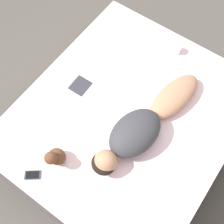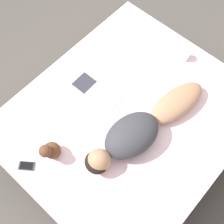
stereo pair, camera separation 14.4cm
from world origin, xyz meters
The scene contains 7 objects.
ground_plane centered at (0.00, 0.00, 0.00)m, with size 12.00×12.00×0.00m, color #4C4742.
bed centered at (0.00, 0.00, 0.25)m, with size 1.94×2.24×0.51m.
person centered at (-0.20, 0.07, 0.62)m, with size 0.48×1.35×0.23m.
open_magazine centered at (0.42, 0.02, 0.52)m, with size 0.53×0.28×0.01m.
coffee_mug centered at (0.00, -0.88, 0.56)m, with size 0.13×0.10×0.09m.
cell_phone centered at (0.33, 0.95, 0.52)m, with size 0.16×0.14×0.01m.
plush_toy centered at (0.24, 0.73, 0.61)m, with size 0.16×0.18×0.22m.
Camera 2 is at (-0.74, 1.04, 3.10)m, focal length 50.00 mm.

